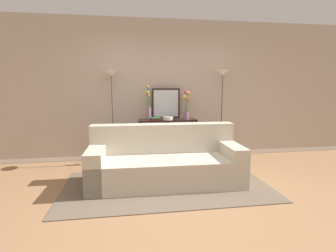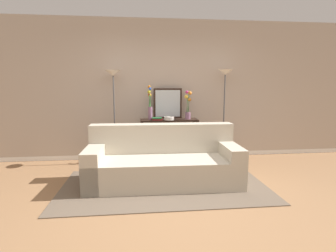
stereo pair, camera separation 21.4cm
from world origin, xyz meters
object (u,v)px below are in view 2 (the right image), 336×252
vase_short_flowers (188,106)px  book_stack (157,119)px  console_table (169,133)px  book_row_under_console (155,158)px  floor_lamp_right (225,90)px  floor_lamp_left (114,91)px  fruit_bowl (169,118)px  vase_tall_flowers (150,105)px  wall_mirror (168,103)px  couch (163,163)px

vase_short_flowers → book_stack: 0.65m
console_table → book_row_under_console: bearing=180.0°
vase_short_flowers → floor_lamp_right: bearing=-0.7°
book_stack → book_row_under_console: (-0.04, 0.08, -0.80)m
vase_short_flowers → book_stack: bearing=-174.5°
floor_lamp_left → book_stack: size_ratio=8.76×
fruit_bowl → book_stack: bearing=173.3°
vase_short_flowers → vase_tall_flowers: bearing=178.1°
floor_lamp_left → book_stack: 0.97m
vase_short_flowers → book_stack: vase_short_flowers is taller
floor_lamp_right → book_stack: 1.44m
floor_lamp_right → book_stack: bearing=-177.9°
wall_mirror → vase_tall_flowers: bearing=-158.3°
vase_short_flowers → fruit_bowl: size_ratio=2.80×
floor_lamp_right → wall_mirror: floor_lamp_right is taller
vase_short_flowers → fruit_bowl: bearing=-167.4°
floor_lamp_right → vase_short_flowers: bearing=179.3°
couch → floor_lamp_left: bearing=126.0°
couch → vase_short_flowers: (0.59, 1.14, 0.78)m
couch → vase_tall_flowers: size_ratio=3.50×
book_row_under_console → wall_mirror: bearing=28.4°
couch → book_stack: (-0.02, 1.08, 0.55)m
fruit_bowl → book_stack: 0.23m
console_table → book_stack: (-0.24, -0.08, 0.29)m
book_stack → floor_lamp_right: bearing=2.1°
couch → book_row_under_console: size_ratio=6.53×
floor_lamp_right → book_stack: (-1.33, -0.05, -0.55)m
floor_lamp_right → vase_tall_flowers: bearing=178.7°
wall_mirror → fruit_bowl: (-0.00, -0.25, -0.27)m
floor_lamp_right → book_stack: size_ratio=8.88×
console_table → vase_short_flowers: vase_short_flowers is taller
console_table → floor_lamp_right: 1.38m
wall_mirror → vase_short_flowers: wall_mirror is taller
floor_lamp_right → fruit_bowl: (-1.10, -0.08, -0.54)m
wall_mirror → book_stack: wall_mirror is taller
wall_mirror → book_stack: (-0.23, -0.23, -0.28)m
vase_tall_flowers → vase_short_flowers: size_ratio=1.18×
console_table → vase_short_flowers: bearing=-3.5°
vase_short_flowers → fruit_bowl: (-0.38, -0.08, -0.22)m
floor_lamp_left → floor_lamp_right: floor_lamp_right is taller
vase_tall_flowers → book_row_under_console: vase_tall_flowers is taller
floor_lamp_left → vase_tall_flowers: 0.73m
floor_lamp_left → fruit_bowl: floor_lamp_left is taller
book_stack → vase_short_flowers: bearing=5.5°
couch → wall_mirror: 1.56m
console_table → fruit_bowl: (-0.01, -0.11, 0.31)m
floor_lamp_left → couch: bearing=-54.0°
floor_lamp_right → book_row_under_console: floor_lamp_right is taller
wall_mirror → fruit_bowl: wall_mirror is taller
floor_lamp_left → fruit_bowl: 1.16m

